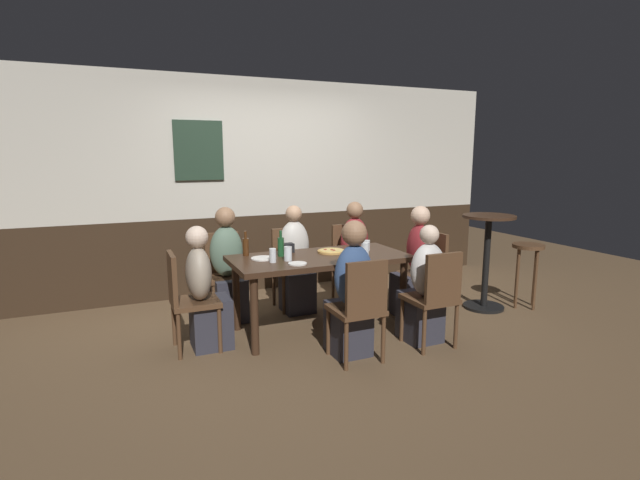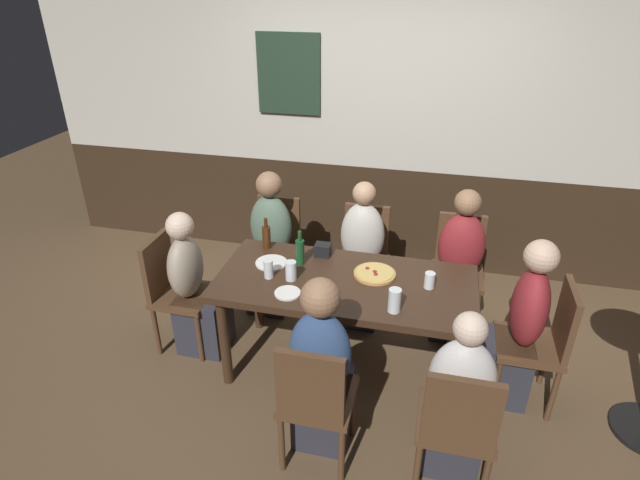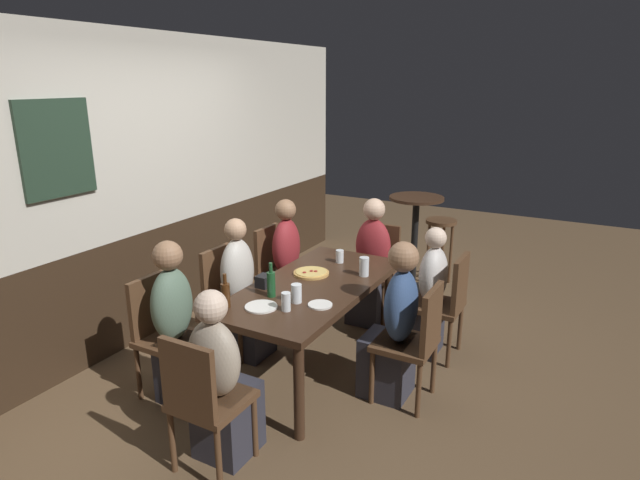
{
  "view_description": "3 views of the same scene",
  "coord_description": "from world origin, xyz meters",
  "px_view_note": "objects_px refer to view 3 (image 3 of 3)",
  "views": [
    {
      "loc": [
        -1.79,
        -4.09,
        1.7
      ],
      "look_at": [
        0.03,
        0.05,
        0.89
      ],
      "focal_mm": 26.73,
      "sensor_mm": 36.0,
      "label": 1
    },
    {
      "loc": [
        0.5,
        -2.79,
        2.53
      ],
      "look_at": [
        -0.2,
        0.13,
        0.95
      ],
      "focal_mm": 28.67,
      "sensor_mm": 36.0,
      "label": 2
    },
    {
      "loc": [
        -3.23,
        -1.83,
        2.21
      ],
      "look_at": [
        0.23,
        0.06,
        1.02
      ],
      "focal_mm": 29.83,
      "sensor_mm": 36.0,
      "label": 3
    }
  ],
  "objects_px": {
    "chair_head_west": "(203,397)",
    "person_head_east": "(370,270)",
    "person_mid_far": "(243,299)",
    "beer_bottle_brown": "(226,294)",
    "condiment_caddy": "(264,281)",
    "plate_white_large": "(261,307)",
    "chair_left_far": "(162,329)",
    "beer_glass_tall": "(296,295)",
    "dining_table": "(313,295)",
    "pizza": "(311,273)",
    "person_head_west": "(222,388)",
    "beer_bottle_green": "(271,283)",
    "person_mid_near": "(394,332)",
    "pint_glass_pale": "(286,303)",
    "bar_stool": "(441,233)",
    "tumbler_water": "(364,268)",
    "chair_mid_far": "(227,294)",
    "side_bar_table": "(415,237)",
    "highball_clear": "(340,257)",
    "chair_right_far": "(276,267)",
    "chair_right_near": "(446,300)",
    "person_right_near": "(426,301)",
    "plate_white_small": "(320,305)",
    "person_right_far": "(291,270)",
    "person_left_far": "(179,334)",
    "chair_mid_near": "(416,338)",
    "chair_head_east": "(377,265)"
  },
  "relations": [
    {
      "from": "chair_mid_near",
      "to": "beer_bottle_green",
      "type": "relative_size",
      "value": 3.52
    },
    {
      "from": "chair_head_west",
      "to": "chair_mid_far",
      "type": "xyz_separation_m",
      "value": [
        1.26,
        0.82,
        0.0
      ]
    },
    {
      "from": "chair_left_far",
      "to": "chair_mid_far",
      "type": "relative_size",
      "value": 1.0
    },
    {
      "from": "plate_white_large",
      "to": "tumbler_water",
      "type": "bearing_deg",
      "value": -22.01
    },
    {
      "from": "person_mid_near",
      "to": "beer_glass_tall",
      "type": "xyz_separation_m",
      "value": [
        -0.35,
        0.59,
        0.3
      ]
    },
    {
      "from": "dining_table",
      "to": "pizza",
      "type": "bearing_deg",
      "value": 32.37
    },
    {
      "from": "beer_bottle_brown",
      "to": "plate_white_large",
      "type": "relative_size",
      "value": 1.08
    },
    {
      "from": "chair_left_far",
      "to": "condiment_caddy",
      "type": "height_order",
      "value": "chair_left_far"
    },
    {
      "from": "chair_head_west",
      "to": "person_head_east",
      "type": "xyz_separation_m",
      "value": [
        2.36,
        0.0,
        0.0
      ]
    },
    {
      "from": "person_mid_near",
      "to": "pizza",
      "type": "distance_m",
      "value": 0.83
    },
    {
      "from": "plate_white_large",
      "to": "person_head_west",
      "type": "bearing_deg",
      "value": -170.53
    },
    {
      "from": "chair_right_far",
      "to": "highball_clear",
      "type": "relative_size",
      "value": 8.23
    },
    {
      "from": "chair_head_west",
      "to": "highball_clear",
      "type": "bearing_deg",
      "value": 1.36
    },
    {
      "from": "chair_mid_far",
      "to": "condiment_caddy",
      "type": "distance_m",
      "value": 0.64
    },
    {
      "from": "dining_table",
      "to": "plate_white_large",
      "type": "relative_size",
      "value": 7.68
    },
    {
      "from": "beer_bottle_green",
      "to": "bar_stool",
      "type": "bearing_deg",
      "value": -8.72
    },
    {
      "from": "person_mid_far",
      "to": "beer_glass_tall",
      "type": "distance_m",
      "value": 0.86
    },
    {
      "from": "side_bar_table",
      "to": "person_mid_far",
      "type": "bearing_deg",
      "value": 158.07
    },
    {
      "from": "plate_white_small",
      "to": "person_mid_near",
      "type": "bearing_deg",
      "value": -52.4
    },
    {
      "from": "pizza",
      "to": "bar_stool",
      "type": "bearing_deg",
      "value": -10.04
    },
    {
      "from": "beer_bottle_brown",
      "to": "pint_glass_pale",
      "type": "bearing_deg",
      "value": -69.5
    },
    {
      "from": "tumbler_water",
      "to": "chair_right_near",
      "type": "bearing_deg",
      "value": -54.18
    },
    {
      "from": "person_right_near",
      "to": "plate_white_small",
      "type": "distance_m",
      "value": 1.18
    },
    {
      "from": "beer_bottle_brown",
      "to": "condiment_caddy",
      "type": "height_order",
      "value": "beer_bottle_brown"
    },
    {
      "from": "person_mid_far",
      "to": "condiment_caddy",
      "type": "bearing_deg",
      "value": -120.97
    },
    {
      "from": "person_head_west",
      "to": "beer_bottle_green",
      "type": "relative_size",
      "value": 4.4
    },
    {
      "from": "chair_mid_near",
      "to": "plate_white_large",
      "type": "bearing_deg",
      "value": 120.6
    },
    {
      "from": "chair_mid_far",
      "to": "side_bar_table",
      "type": "height_order",
      "value": "side_bar_table"
    },
    {
      "from": "chair_right_far",
      "to": "beer_glass_tall",
      "type": "relative_size",
      "value": 6.71
    },
    {
      "from": "plate_white_large",
      "to": "chair_right_near",
      "type": "bearing_deg",
      "value": -35.35
    },
    {
      "from": "beer_bottle_green",
      "to": "person_mid_far",
      "type": "bearing_deg",
      "value": 56.26
    },
    {
      "from": "highball_clear",
      "to": "plate_white_large",
      "type": "bearing_deg",
      "value": 177.3
    },
    {
      "from": "highball_clear",
      "to": "chair_head_west",
      "type": "bearing_deg",
      "value": -178.64
    },
    {
      "from": "tumbler_water",
      "to": "plate_white_large",
      "type": "relative_size",
      "value": 0.68
    },
    {
      "from": "chair_head_west",
      "to": "person_right_far",
      "type": "height_order",
      "value": "person_right_far"
    },
    {
      "from": "person_head_west",
      "to": "side_bar_table",
      "type": "distance_m",
      "value": 3.06
    },
    {
      "from": "highball_clear",
      "to": "pint_glass_pale",
      "type": "bearing_deg",
      "value": -173.26
    },
    {
      "from": "person_head_west",
      "to": "beer_bottle_green",
      "type": "bearing_deg",
      "value": 10.5
    },
    {
      "from": "person_head_east",
      "to": "person_mid_far",
      "type": "distance_m",
      "value": 1.28
    },
    {
      "from": "chair_right_near",
      "to": "person_right_near",
      "type": "height_order",
      "value": "person_right_near"
    },
    {
      "from": "beer_bottle_green",
      "to": "plate_white_small",
      "type": "bearing_deg",
      "value": -86.5
    },
    {
      "from": "chair_right_far",
      "to": "beer_glass_tall",
      "type": "height_order",
      "value": "chair_right_far"
    },
    {
      "from": "plate_white_large",
      "to": "chair_left_far",
      "type": "bearing_deg",
      "value": 105.93
    },
    {
      "from": "chair_mid_far",
      "to": "person_right_near",
      "type": "relative_size",
      "value": 0.81
    },
    {
      "from": "chair_right_near",
      "to": "side_bar_table",
      "type": "height_order",
      "value": "side_bar_table"
    },
    {
      "from": "chair_head_west",
      "to": "person_head_east",
      "type": "height_order",
      "value": "person_head_east"
    },
    {
      "from": "person_left_far",
      "to": "plate_white_large",
      "type": "height_order",
      "value": "person_left_far"
    },
    {
      "from": "chair_head_east",
      "to": "beer_glass_tall",
      "type": "height_order",
      "value": "chair_head_east"
    },
    {
      "from": "beer_glass_tall",
      "to": "plate_white_large",
      "type": "height_order",
      "value": "beer_glass_tall"
    },
    {
      "from": "bar_stool",
      "to": "person_mid_far",
      "type": "bearing_deg",
      "value": 158.71
    }
  ]
}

